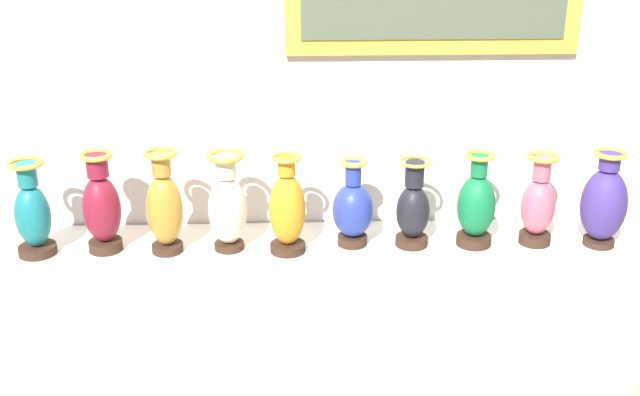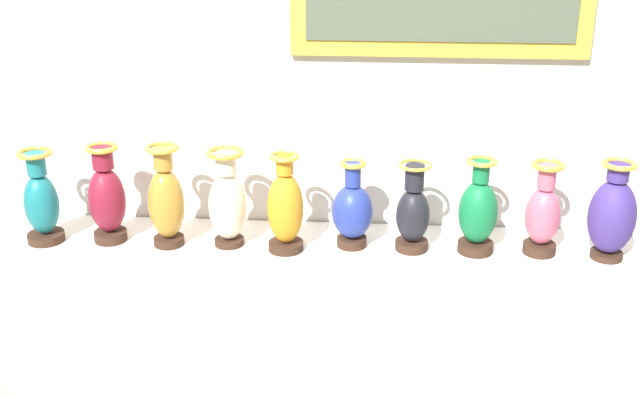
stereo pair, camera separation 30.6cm
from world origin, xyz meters
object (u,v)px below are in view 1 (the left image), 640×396
vase_teal (33,214)px  vase_onyx (413,209)px  vase_ochre (164,207)px  vase_cobalt (353,209)px  vase_rose (538,205)px  vase_indigo (604,203)px  vase_burgundy (102,207)px  vase_emerald (476,206)px  vase_amber (287,210)px  vase_ivory (227,206)px

vase_teal → vase_onyx: bearing=1.1°
vase_ochre → vase_cobalt: (0.71, 0.04, -0.03)m
vase_teal → vase_rose: size_ratio=1.02×
vase_ochre → vase_indigo: bearing=-0.0°
vase_cobalt → vase_onyx: 0.23m
vase_burgundy → vase_ochre: vase_ochre is taller
vase_burgundy → vase_emerald: 1.42m
vase_cobalt → vase_emerald: (0.47, -0.02, 0.01)m
vase_amber → vase_indigo: size_ratio=1.01×
vase_indigo → vase_emerald: bearing=177.5°
vase_cobalt → vase_rose: size_ratio=0.95×
vase_ivory → vase_onyx: vase_ivory is taller
vase_emerald → vase_indigo: bearing=-2.5°
vase_cobalt → vase_emerald: size_ratio=0.93×
vase_onyx → vase_ivory: bearing=-179.4°
vase_teal → vase_ochre: bearing=0.4°
vase_emerald → vase_teal: bearing=-179.2°
vase_cobalt → vase_onyx: size_ratio=1.00×
vase_cobalt → vase_onyx: (0.23, -0.01, 0.00)m
vase_rose → vase_ochre: bearing=-179.0°
vase_burgundy → vase_ochre: size_ratio=0.97×
vase_teal → vase_emerald: 1.67m
vase_teal → vase_cobalt: 1.20m
vase_burgundy → vase_emerald: (1.42, -0.00, -0.02)m
vase_ochre → vase_emerald: 1.18m
vase_amber → vase_cobalt: bearing=12.1°
vase_ivory → vase_amber: size_ratio=1.00×
vase_teal → vase_emerald: size_ratio=1.00×
vase_burgundy → vase_onyx: (1.17, 0.00, -0.03)m
vase_ochre → vase_onyx: 0.94m
vase_ivory → vase_rose: size_ratio=1.06×
vase_teal → vase_indigo: 2.15m
vase_ochre → vase_indigo: size_ratio=1.06×
vase_indigo → vase_ivory: bearing=179.3°
vase_teal → vase_rose: 1.91m
vase_ivory → vase_indigo: bearing=-0.7°
vase_emerald → vase_burgundy: bearing=180.0°
vase_teal → vase_rose: bearing=0.9°
vase_teal → vase_indigo: (2.15, 0.00, 0.01)m
vase_emerald → vase_onyx: bearing=179.1°
vase_amber → vase_cobalt: (0.25, 0.05, -0.02)m
vase_onyx → vase_indigo: bearing=-2.0°
vase_rose → vase_onyx: bearing=-179.8°
vase_teal → vase_rose: vase_teal is taller
vase_cobalt → vase_indigo: bearing=-2.4°
vase_cobalt → vase_indigo: 0.96m
vase_ivory → vase_onyx: size_ratio=1.11×
vase_amber → vase_rose: 0.96m
vase_onyx → vase_ochre: bearing=-178.5°
vase_burgundy → vase_emerald: vase_burgundy is taller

